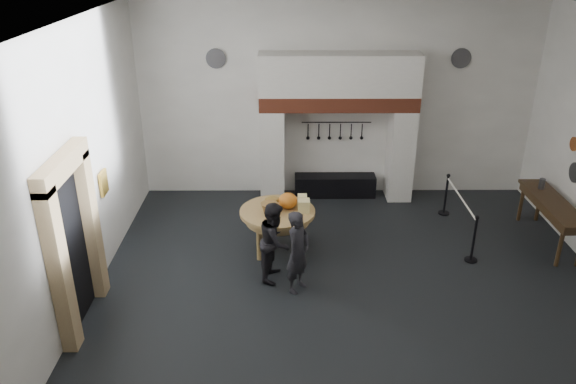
{
  "coord_description": "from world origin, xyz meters",
  "views": [
    {
      "loc": [
        -1.17,
        -8.47,
        5.62
      ],
      "look_at": [
        -1.13,
        0.93,
        1.35
      ],
      "focal_mm": 35.0,
      "sensor_mm": 36.0,
      "label": 1
    }
  ],
  "objects_px": {
    "side_table": "(553,202)",
    "barrier_post_near": "(474,240)",
    "iron_range": "(335,185)",
    "work_table": "(277,212)",
    "visitor_far": "(275,241)",
    "barrier_post_far": "(446,195)",
    "visitor_near": "(298,252)"
  },
  "relations": [
    {
      "from": "work_table",
      "to": "visitor_far",
      "type": "distance_m",
      "value": 0.95
    },
    {
      "from": "visitor_far",
      "to": "barrier_post_far",
      "type": "height_order",
      "value": "visitor_far"
    },
    {
      "from": "side_table",
      "to": "barrier_post_near",
      "type": "xyz_separation_m",
      "value": [
        -1.74,
        -0.74,
        -0.42
      ]
    },
    {
      "from": "visitor_near",
      "to": "barrier_post_far",
      "type": "distance_m",
      "value": 4.44
    },
    {
      "from": "work_table",
      "to": "side_table",
      "type": "height_order",
      "value": "side_table"
    },
    {
      "from": "visitor_near",
      "to": "side_table",
      "type": "height_order",
      "value": "visitor_near"
    },
    {
      "from": "work_table",
      "to": "visitor_far",
      "type": "height_order",
      "value": "visitor_far"
    },
    {
      "from": "visitor_near",
      "to": "visitor_far",
      "type": "xyz_separation_m",
      "value": [
        -0.4,
        0.4,
        -0.01
      ]
    },
    {
      "from": "work_table",
      "to": "barrier_post_far",
      "type": "height_order",
      "value": "barrier_post_far"
    },
    {
      "from": "visitor_far",
      "to": "side_table",
      "type": "bearing_deg",
      "value": -65.02
    },
    {
      "from": "iron_range",
      "to": "barrier_post_near",
      "type": "bearing_deg",
      "value": -51.81
    },
    {
      "from": "side_table",
      "to": "visitor_near",
      "type": "bearing_deg",
      "value": -161.73
    },
    {
      "from": "work_table",
      "to": "visitor_far",
      "type": "relative_size",
      "value": 0.99
    },
    {
      "from": "work_table",
      "to": "visitor_near",
      "type": "bearing_deg",
      "value": -74.7
    },
    {
      "from": "side_table",
      "to": "barrier_post_near",
      "type": "distance_m",
      "value": 1.94
    },
    {
      "from": "barrier_post_near",
      "to": "work_table",
      "type": "bearing_deg",
      "value": 173.64
    },
    {
      "from": "work_table",
      "to": "visitor_near",
      "type": "height_order",
      "value": "visitor_near"
    },
    {
      "from": "work_table",
      "to": "iron_range",
      "type": "bearing_deg",
      "value": 62.84
    },
    {
      "from": "visitor_near",
      "to": "visitor_far",
      "type": "distance_m",
      "value": 0.57
    },
    {
      "from": "side_table",
      "to": "barrier_post_far",
      "type": "relative_size",
      "value": 2.44
    },
    {
      "from": "barrier_post_near",
      "to": "barrier_post_far",
      "type": "xyz_separation_m",
      "value": [
        0.0,
        2.0,
        0.0
      ]
    },
    {
      "from": "visitor_near",
      "to": "work_table",
      "type": "bearing_deg",
      "value": 48.03
    },
    {
      "from": "visitor_far",
      "to": "barrier_post_far",
      "type": "bearing_deg",
      "value": -43.95
    },
    {
      "from": "work_table",
      "to": "barrier_post_far",
      "type": "relative_size",
      "value": 1.61
    },
    {
      "from": "work_table",
      "to": "barrier_post_near",
      "type": "distance_m",
      "value": 3.73
    },
    {
      "from": "work_table",
      "to": "barrier_post_near",
      "type": "height_order",
      "value": "barrier_post_near"
    },
    {
      "from": "iron_range",
      "to": "barrier_post_far",
      "type": "height_order",
      "value": "barrier_post_far"
    },
    {
      "from": "visitor_near",
      "to": "barrier_post_near",
      "type": "xyz_separation_m",
      "value": [
        3.32,
        0.93,
        -0.3
      ]
    },
    {
      "from": "work_table",
      "to": "side_table",
      "type": "xyz_separation_m",
      "value": [
        5.43,
        0.33,
        0.03
      ]
    },
    {
      "from": "work_table",
      "to": "side_table",
      "type": "bearing_deg",
      "value": 3.5
    },
    {
      "from": "visitor_near",
      "to": "visitor_far",
      "type": "height_order",
      "value": "visitor_near"
    },
    {
      "from": "barrier_post_far",
      "to": "visitor_far",
      "type": "bearing_deg",
      "value": -145.83
    }
  ]
}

